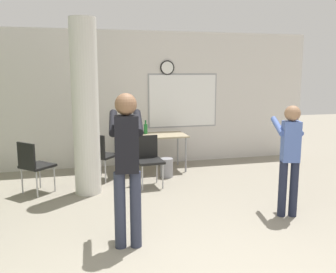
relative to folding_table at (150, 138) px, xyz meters
name	(u,v)px	position (x,y,z in m)	size (l,w,h in m)	color
wall_back	(132,99)	(-0.25, 0.63, 0.73)	(8.00, 0.15, 2.80)	silver
support_pillar	(85,108)	(-1.28, -1.11, 0.73)	(0.42, 0.42, 2.80)	silver
folding_table	(150,138)	(0.00, 0.00, 0.00)	(1.42, 0.70, 0.73)	tan
bottle_on_table	(146,129)	(-0.07, 0.15, 0.16)	(0.08, 0.08, 0.28)	#1E6B2D
waste_bin	(167,168)	(0.19, -0.54, -0.49)	(0.24, 0.24, 0.36)	gray
chair_near_pillar	(34,163)	(-2.13, -0.96, -0.16)	(0.62, 0.62, 0.87)	black
chair_table_front	(149,157)	(-0.24, -0.97, -0.16)	(0.47, 0.47, 0.87)	black
chair_table_left	(100,153)	(-1.03, -0.46, -0.16)	(0.62, 0.62, 0.87)	black
person_playing_front	(127,158)	(-0.93, -3.17, 0.36)	(0.44, 0.70, 1.76)	#2D3347
person_playing_side	(290,152)	(1.34, -2.81, 0.23)	(0.45, 0.64, 1.54)	#1E2338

